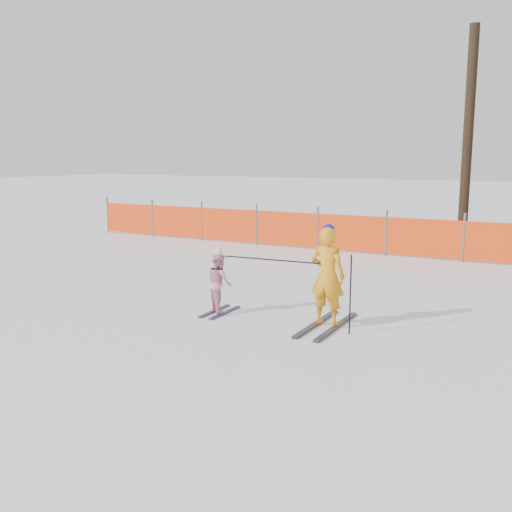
% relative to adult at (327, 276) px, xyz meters
% --- Properties ---
extents(ground, '(120.00, 120.00, 0.00)m').
position_rel_adult_xyz_m(ground, '(-1.34, -0.38, -0.81)').
color(ground, white).
rests_on(ground, ground).
extents(adult, '(0.58, 1.69, 1.63)m').
position_rel_adult_xyz_m(adult, '(0.00, 0.00, 0.00)').
color(adult, black).
rests_on(adult, ground).
extents(child, '(0.62, 0.92, 1.19)m').
position_rel_adult_xyz_m(child, '(-1.91, -0.14, -0.26)').
color(child, black).
rests_on(child, ground).
extents(ski_poles, '(2.25, 0.21, 1.22)m').
position_rel_adult_xyz_m(ski_poles, '(-0.36, -0.12, 0.03)').
color(ski_poles, black).
rests_on(ski_poles, ground).
extents(safety_fence, '(16.85, 0.06, 1.25)m').
position_rel_adult_xyz_m(safety_fence, '(-2.68, 6.93, -0.25)').
color(safety_fence, '#595960').
rests_on(safety_fence, ground).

